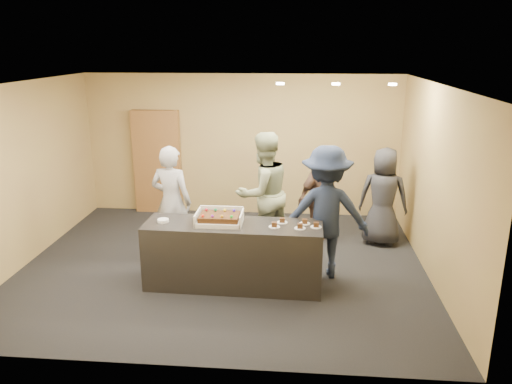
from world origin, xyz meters
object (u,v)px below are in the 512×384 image
person_navy_man (326,212)px  person_dark_suit (383,197)px  cake_box (220,220)px  person_sage_man (263,193)px  serving_counter (234,255)px  person_brown_extra (318,197)px  plate_stack (163,220)px  sheet_cake (219,217)px  person_server_grey (172,202)px  storage_cabinet (157,162)px

person_navy_man → person_dark_suit: (1.00, 1.28, -0.13)m
cake_box → person_navy_man: 1.50m
person_sage_man → cake_box: bearing=30.8°
serving_counter → person_brown_extra: person_brown_extra is taller
plate_stack → person_navy_man: (2.22, 0.45, 0.03)m
sheet_cake → person_brown_extra: size_ratio=0.34×
person_server_grey → person_dark_suit: 3.43m
person_dark_suit → person_navy_man: bearing=64.8°
storage_cabinet → cake_box: (1.71, -3.02, -0.07)m
cake_box → person_sage_man: 1.31m
sheet_cake → storage_cabinet: bearing=119.3°
plate_stack → person_server_grey: bearing=97.3°
sheet_cake → person_dark_suit: (2.44, 1.73, -0.18)m
sheet_cake → person_navy_man: person_navy_man is taller
serving_counter → person_sage_man: 1.37m
serving_counter → person_server_grey: (-1.08, 0.92, 0.44)m
plate_stack → person_dark_suit: person_dark_suit is taller
plate_stack → person_navy_man: 2.26m
plate_stack → person_server_grey: size_ratio=0.09×
serving_counter → person_navy_man: bearing=21.1°
sheet_cake → person_navy_man: bearing=17.3°
person_server_grey → person_sage_man: bearing=-156.6°
serving_counter → person_brown_extra: bearing=57.3°
cake_box → storage_cabinet: bearing=119.5°
serving_counter → sheet_cake: sheet_cake is taller
cake_box → serving_counter: bearing=-7.1°
person_server_grey → person_brown_extra: size_ratio=1.14×
storage_cabinet → person_server_grey: 2.28m
cake_box → person_navy_man: size_ratio=0.33×
plate_stack → sheet_cake: bearing=-0.2°
storage_cabinet → cake_box: storage_cabinet is taller
storage_cabinet → serving_counter: bearing=-58.1°
storage_cabinet → plate_stack: size_ratio=13.13×
person_server_grey → person_sage_man: size_ratio=0.91×
person_navy_man → person_brown_extra: 1.33m
sheet_cake → person_sage_man: bearing=67.9°
storage_cabinet → cake_box: 3.47m
cake_box → person_dark_suit: bearing=34.9°
plate_stack → person_sage_man: (1.28, 1.23, 0.05)m
person_server_grey → person_sage_man: 1.43m
plate_stack → person_server_grey: person_server_grey is taller
person_server_grey → cake_box: bearing=145.6°
person_sage_man → person_brown_extra: size_ratio=1.25×
serving_counter → person_dark_suit: bearing=38.8°
cake_box → person_navy_man: bearing=16.5°
cake_box → person_brown_extra: person_brown_extra is taller
person_sage_man → serving_counter: bearing=38.9°
plate_stack → person_sage_man: bearing=44.0°
person_dark_suit → storage_cabinet: bearing=-4.8°
person_sage_man → person_navy_man: bearing=103.5°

